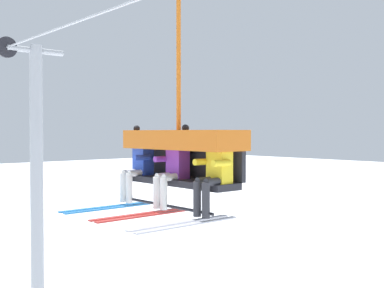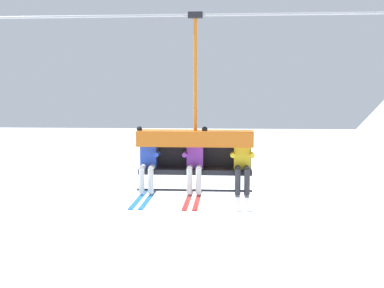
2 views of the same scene
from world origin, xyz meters
name	(u,v)px [view 1 (image 1 of 2)]	position (x,y,z in m)	size (l,w,h in m)	color
lift_tower_near	(36,204)	(-6.66, -0.02, 4.91)	(0.36, 1.88, 9.48)	#9EA3A8
chairlift_chair	(182,147)	(0.55, -0.73, 6.69)	(2.27, 0.74, 3.44)	#232328
skier_blue	(137,164)	(-0.37, -0.94, 6.40)	(0.48, 1.70, 1.34)	#2847B7
skier_purple	(172,167)	(0.56, -0.94, 6.40)	(0.48, 1.70, 1.34)	purple
skier_yellow	(213,172)	(1.48, -0.95, 6.38)	(0.46, 1.70, 1.23)	yellow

